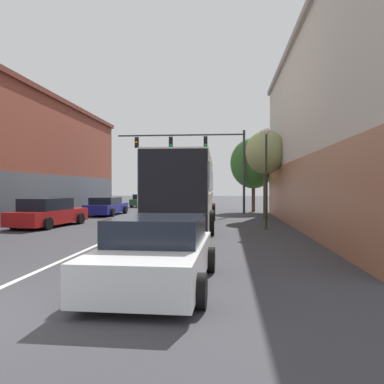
# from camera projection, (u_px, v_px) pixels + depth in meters

# --- Properties ---
(lane_center_line) EXTENTS (0.14, 39.12, 0.01)m
(lane_center_line) POSITION_uv_depth(u_px,v_px,m) (141.00, 226.00, 18.68)
(lane_center_line) COLOR silver
(lane_center_line) RESTS_ON ground_plane
(bus) EXTENTS (3.04, 10.76, 3.32)m
(bus) POSITION_uv_depth(u_px,v_px,m) (186.00, 188.00, 18.28)
(bus) COLOR silver
(bus) RESTS_ON ground_plane
(hatchback_foreground) EXTENTS (2.22, 4.18, 1.32)m
(hatchback_foreground) POSITION_uv_depth(u_px,v_px,m) (156.00, 253.00, 7.33)
(hatchback_foreground) COLOR silver
(hatchback_foreground) RESTS_ON ground_plane
(parked_car_left_near) EXTENTS (2.44, 4.71, 1.39)m
(parked_car_left_near) POSITION_uv_depth(u_px,v_px,m) (48.00, 213.00, 18.24)
(parked_car_left_near) COLOR red
(parked_car_left_near) RESTS_ON ground_plane
(parked_car_left_mid) EXTENTS (2.03, 4.66, 1.23)m
(parked_car_left_mid) POSITION_uv_depth(u_px,v_px,m) (107.00, 206.00, 25.88)
(parked_car_left_mid) COLOR navy
(parked_car_left_mid) RESTS_ON ground_plane
(parked_car_left_far) EXTENTS (2.37, 4.25, 1.23)m
(parked_car_left_far) POSITION_uv_depth(u_px,v_px,m) (145.00, 201.00, 37.03)
(parked_car_left_far) COLOR #285633
(parked_car_left_far) RESTS_ON ground_plane
(traffic_signal_gantry) EXTENTS (9.60, 0.36, 6.14)m
(traffic_signal_gantry) POSITION_uv_depth(u_px,v_px,m) (199.00, 151.00, 27.92)
(traffic_signal_gantry) COLOR #333338
(traffic_signal_gantry) RESTS_ON ground_plane
(street_lamp) EXTENTS (0.33, 0.33, 4.63)m
(street_lamp) POSITION_uv_depth(u_px,v_px,m) (266.00, 169.00, 17.03)
(street_lamp) COLOR #233323
(street_lamp) RESTS_ON ground_plane
(street_tree_near) EXTENTS (2.41, 2.17, 5.38)m
(street_tree_near) POSITION_uv_depth(u_px,v_px,m) (266.00, 153.00, 22.56)
(street_tree_near) COLOR #4C3823
(street_tree_near) RESTS_ON ground_plane
(street_tree_far) EXTENTS (3.60, 3.24, 5.79)m
(street_tree_far) POSITION_uv_depth(u_px,v_px,m) (253.00, 163.00, 29.22)
(street_tree_far) COLOR #4C3823
(street_tree_far) RESTS_ON ground_plane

